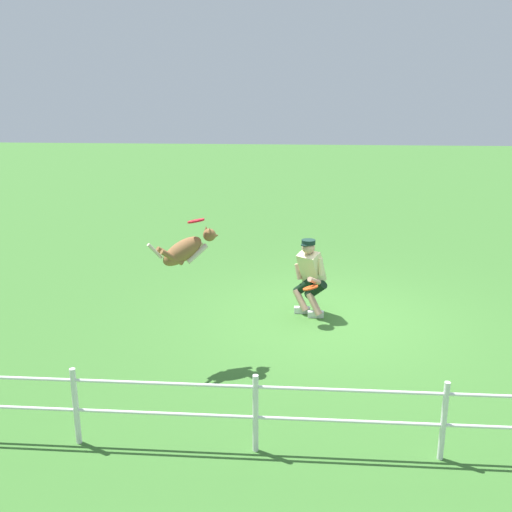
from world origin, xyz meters
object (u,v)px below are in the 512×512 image
(person, at_px, (310,275))
(dog, at_px, (186,250))
(frisbee_flying, at_px, (196,221))
(frisbee_held, at_px, (310,288))

(person, bearing_deg, dog, -4.79)
(dog, xyz_separation_m, frisbee_flying, (-0.13, -0.06, 0.37))
(dog, relative_size, frisbee_flying, 3.86)
(person, bearing_deg, frisbee_held, 38.35)
(frisbee_flying, bearing_deg, frisbee_held, -138.26)
(person, relative_size, frisbee_flying, 5.78)
(dog, height_order, frisbee_held, dog)
(person, distance_m, frisbee_held, 0.40)
(frisbee_flying, bearing_deg, person, -131.04)
(frisbee_held, bearing_deg, dog, 40.65)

